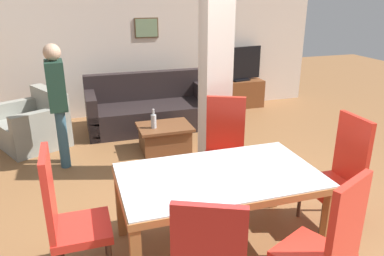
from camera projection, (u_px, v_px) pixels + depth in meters
name	position (u px, v px, depth m)	size (l,w,h in m)	color
ground_plane	(217.00, 245.00, 3.49)	(18.00, 18.00, 0.00)	brown
back_wall	(134.00, 42.00, 6.89)	(7.20, 0.09, 2.70)	beige
divider_pillar	(215.00, 70.00, 4.44)	(0.32, 0.33, 2.70)	beige
dining_table	(219.00, 188.00, 3.28)	(1.74, 1.01, 0.74)	#A46837
dining_chair_near_right	(327.00, 245.00, 2.57)	(0.61, 0.61, 1.13)	red
dining_chair_far_right	(225.00, 146.00, 4.24)	(0.61, 0.61, 1.13)	red
dining_chair_head_left	(67.00, 215.00, 2.92)	(0.46, 0.46, 1.13)	red
dining_chair_head_right	(340.00, 170.00, 3.65)	(0.46, 0.46, 1.13)	red
sofa	(149.00, 110.00, 6.45)	(2.08, 0.94, 0.90)	black
armchair	(34.00, 127.00, 5.69)	(1.18, 1.22, 0.82)	gray
coffee_table	(165.00, 137.00, 5.53)	(0.77, 0.59, 0.38)	brown
bottle	(154.00, 121.00, 5.34)	(0.08, 0.08, 0.28)	#B2B7BC
tv_stand	(240.00, 94.00, 7.59)	(0.92, 0.40, 0.55)	brown
tv_screen	(241.00, 64.00, 7.38)	(0.88, 0.26, 0.67)	black
standing_person	(58.00, 98.00, 4.81)	(0.24, 0.39, 1.63)	#315567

